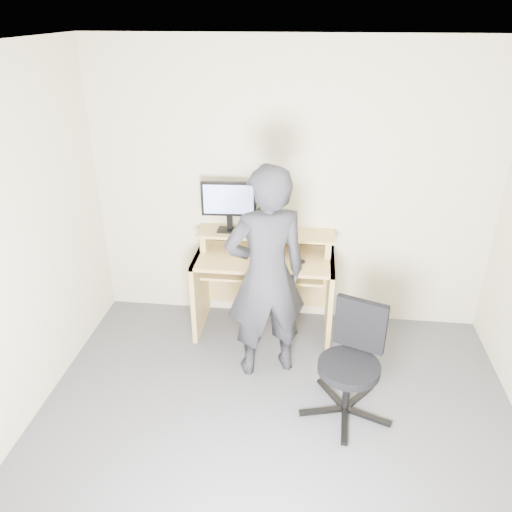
% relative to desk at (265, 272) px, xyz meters
% --- Properties ---
extents(ground, '(3.50, 3.50, 0.00)m').
position_rel_desk_xyz_m(ground, '(0.20, -1.53, -0.55)').
color(ground, '#4E4D52').
rests_on(ground, ground).
extents(back_wall, '(3.50, 0.02, 2.50)m').
position_rel_desk_xyz_m(back_wall, '(0.20, 0.22, 0.70)').
color(back_wall, beige).
rests_on(back_wall, ground).
extents(ceiling, '(3.50, 3.50, 0.02)m').
position_rel_desk_xyz_m(ceiling, '(0.20, -1.53, 1.95)').
color(ceiling, white).
rests_on(ceiling, back_wall).
extents(desk, '(1.20, 0.60, 0.91)m').
position_rel_desk_xyz_m(desk, '(0.00, 0.00, 0.00)').
color(desk, tan).
rests_on(desk, ground).
extents(monitor, '(0.47, 0.13, 0.45)m').
position_rel_desk_xyz_m(monitor, '(-0.32, 0.06, 0.63)').
color(monitor, black).
rests_on(monitor, desk).
extents(external_drive, '(0.10, 0.14, 0.20)m').
position_rel_desk_xyz_m(external_drive, '(-0.05, 0.09, 0.46)').
color(external_drive, black).
rests_on(external_drive, desk).
extents(travel_mug, '(0.09, 0.09, 0.17)m').
position_rel_desk_xyz_m(travel_mug, '(0.12, 0.07, 0.45)').
color(travel_mug, silver).
rests_on(travel_mug, desk).
extents(smartphone, '(0.10, 0.14, 0.01)m').
position_rel_desk_xyz_m(smartphone, '(0.20, 0.03, 0.37)').
color(smartphone, black).
rests_on(smartphone, desk).
extents(charger, '(0.05, 0.05, 0.03)m').
position_rel_desk_xyz_m(charger, '(-0.17, -0.02, 0.38)').
color(charger, black).
rests_on(charger, desk).
extents(headphones, '(0.19, 0.19, 0.06)m').
position_rel_desk_xyz_m(headphones, '(-0.14, 0.11, 0.37)').
color(headphones, silver).
rests_on(headphones, desk).
extents(keyboard, '(0.49, 0.33, 0.03)m').
position_rel_desk_xyz_m(keyboard, '(-0.01, -0.17, 0.12)').
color(keyboard, black).
rests_on(keyboard, desk).
extents(mouse, '(0.10, 0.06, 0.04)m').
position_rel_desk_xyz_m(mouse, '(0.31, -0.18, 0.22)').
color(mouse, black).
rests_on(mouse, desk).
extents(office_chair, '(0.66, 0.64, 0.83)m').
position_rel_desk_xyz_m(office_chair, '(0.72, -1.01, -0.09)').
color(office_chair, black).
rests_on(office_chair, ground).
extents(person, '(0.74, 0.61, 1.73)m').
position_rel_desk_xyz_m(person, '(0.07, -0.62, 0.32)').
color(person, black).
rests_on(person, ground).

